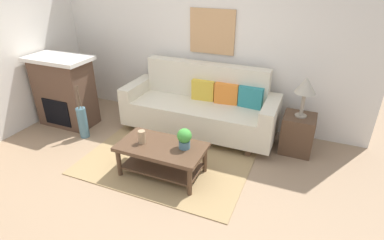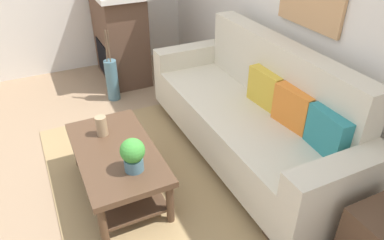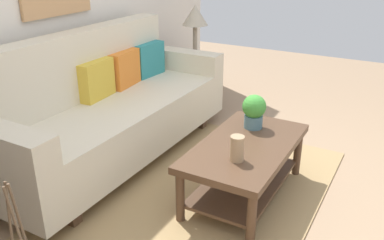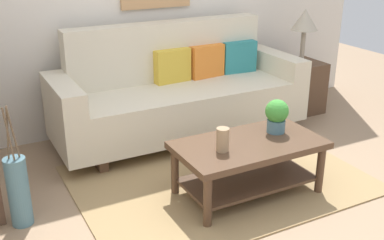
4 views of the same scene
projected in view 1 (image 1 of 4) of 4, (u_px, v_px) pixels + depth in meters
The scene contains 19 objects.
ground_plane at pixel (149, 181), 3.87m from camera, with size 9.23×9.23×0.00m, color #9E7F60.
wall_back at pixel (207, 41), 4.90m from camera, with size 5.23×0.10×2.70m, color silver.
wall_left at pixel (4, 47), 4.57m from camera, with size 0.10×4.94×2.70m, color silver.
area_rug at pixel (167, 160), 4.28m from camera, with size 2.25×1.64×0.01m, color #A38456.
couch at pixel (200, 107), 4.83m from camera, with size 2.40×0.84×1.08m.
throw_pillow_mustard at pixel (203, 90), 4.82m from camera, with size 0.36×0.12×0.32m, color gold.
throw_pillow_orange at pixel (226, 94), 4.69m from camera, with size 0.36×0.12×0.32m, color orange.
throw_pillow_teal at pixel (251, 97), 4.56m from camera, with size 0.36×0.12×0.32m, color teal.
coffee_table at pixel (162, 153), 3.88m from camera, with size 1.10×0.60×0.43m.
tabletop_vase at pixel (142, 137), 3.84m from camera, with size 0.09×0.09×0.17m, color tan.
potted_plant_tabletop at pixel (184, 138), 3.71m from camera, with size 0.18×0.18×0.26m.
side_table at pixel (297, 134), 4.39m from camera, with size 0.44×0.44×0.56m, color #513826.
table_lamp at pixel (306, 87), 4.07m from camera, with size 0.28×0.28×0.57m.
fireplace at pixel (65, 91), 5.04m from camera, with size 1.02×0.58×1.16m.
floor_vase at pixel (83, 123), 4.77m from camera, with size 0.14×0.14×0.49m, color slate.
floor_vase_branch_a at pixel (79, 98), 4.57m from camera, with size 0.01×0.01×0.36m, color brown.
floor_vase_branch_b at pixel (78, 97), 4.59m from camera, with size 0.01×0.01×0.36m, color brown.
floor_vase_branch_c at pixel (77, 98), 4.56m from camera, with size 0.01×0.01×0.36m, color brown.
framed_painting at pixel (212, 32), 4.72m from camera, with size 0.72×0.03×0.68m, color tan.
Camera 1 is at (1.70, -2.64, 2.45)m, focal length 28.64 mm.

